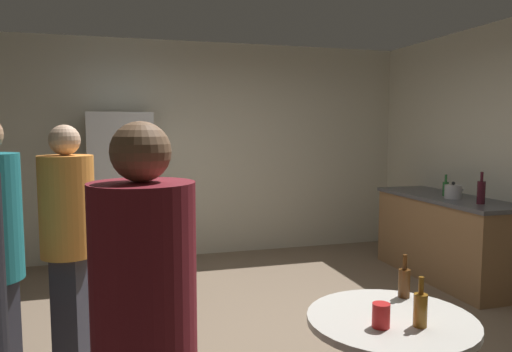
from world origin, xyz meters
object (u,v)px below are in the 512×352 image
Objects in this scene: foreground_table at (391,338)px; beer_bottle_brown at (404,282)px; plastic_cup_red at (381,315)px; wine_bottle_on_counter at (481,192)px; refrigerator at (122,192)px; kettle at (453,192)px; person_in_orange_shirt at (68,233)px; beer_bottle_on_counter at (446,188)px; beer_bottle_amber at (420,308)px; person_in_maroon_shirt at (145,332)px.

foreground_table is 0.36m from beer_bottle_brown.
wine_bottle_on_counter is at bearing 41.21° from plastic_cup_red.
beer_bottle_brown is at bearing -68.46° from refrigerator.
kettle is 0.15× the size of person_in_orange_shirt.
refrigerator is at bearing 105.55° from plastic_cup_red.
wine_bottle_on_counter is 1.35× the size of beer_bottle_on_counter.
beer_bottle_on_counter is 2.09× the size of plastic_cup_red.
beer_bottle_amber is 0.38m from beer_bottle_brown.
wine_bottle_on_counter reaches higher than plastic_cup_red.
person_in_orange_shirt reaches higher than foreground_table.
wine_bottle_on_counter is (0.01, -0.39, 0.05)m from kettle.
beer_bottle_amber reaches higher than plastic_cup_red.
beer_bottle_on_counter is 1.00× the size of beer_bottle_amber.
beer_bottle_amber is at bearing -72.23° from refrigerator.
wine_bottle_on_counter reaches higher than beer_bottle_amber.
kettle reaches higher than beer_bottle_amber.
beer_bottle_on_counter is 0.14× the size of person_in_orange_shirt.
wine_bottle_on_counter is at bearing 40.72° from beer_bottle_brown.
refrigerator is 3.98m from plastic_cup_red.
beer_bottle_amber is (0.06, -0.13, 0.19)m from foreground_table.
wine_bottle_on_counter is 0.39× the size of foreground_table.
refrigerator is at bearing 107.47° from foreground_table.
beer_bottle_brown is at bearing 18.37° from person_in_maroon_shirt.
beer_bottle_amber and beer_bottle_brown have the same top height.
refrigerator reaches higher than plastic_cup_red.
wine_bottle_on_counter is 0.19× the size of person_in_orange_shirt.
beer_bottle_on_counter is 4.37m from person_in_maroon_shirt.
wine_bottle_on_counter is at bearing 28.86° from person_in_maroon_shirt.
foreground_table is 0.48× the size of person_in_maroon_shirt.
person_in_maroon_shirt is at bearing -89.76° from refrigerator.
beer_bottle_on_counter reaches higher than kettle.
person_in_maroon_shirt is at bearing -161.42° from foreground_table.
person_in_maroon_shirt reaches higher than beer_bottle_amber.
wine_bottle_on_counter is at bearing -88.57° from kettle.
wine_bottle_on_counter is 2.87m from foreground_table.
beer_bottle_on_counter is 0.29× the size of foreground_table.
person_in_orange_shirt is (-1.54, 1.30, 0.33)m from foreground_table.
plastic_cup_red reaches higher than foreground_table.
kettle reaches higher than beer_bottle_brown.
person_in_maroon_shirt reaches higher than beer_bottle_brown.
beer_bottle_on_counter is 3.33m from beer_bottle_amber.
person_in_maroon_shirt is at bearing -164.04° from plastic_cup_red.
person_in_maroon_shirt is at bearing -141.08° from kettle.
plastic_cup_red is 2.00m from person_in_orange_shirt.
person_in_orange_shirt is (-1.43, 1.39, 0.17)m from plastic_cup_red.
plastic_cup_red is (-0.32, -0.31, -0.03)m from beer_bottle_brown.
beer_bottle_on_counter is 3.41m from plastic_cup_red.
kettle is at bearing -103.94° from beer_bottle_on_counter.
refrigerator is at bearing 111.54° from beer_bottle_brown.
beer_bottle_amber is at bearing -135.87° from wine_bottle_on_counter.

